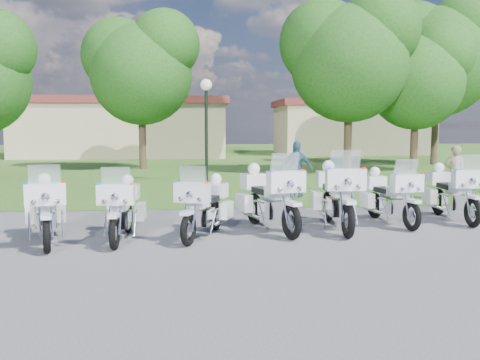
{
  "coord_description": "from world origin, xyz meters",
  "views": [
    {
      "loc": [
        -0.81,
        -10.78,
        2.18
      ],
      "look_at": [
        0.14,
        1.2,
        0.95
      ],
      "focal_mm": 40.0,
      "sensor_mm": 36.0,
      "label": 1
    }
  ],
  "objects": [
    {
      "name": "ground",
      "position": [
        0.0,
        0.0,
        0.0
      ],
      "size": [
        100.0,
        100.0,
        0.0
      ],
      "primitive_type": "plane",
      "color": "#525156",
      "rests_on": "ground"
    },
    {
      "name": "grass_lawn",
      "position": [
        0.0,
        27.0,
        0.0
      ],
      "size": [
        100.0,
        48.0,
        0.01
      ],
      "primitive_type": "cube",
      "color": "#355C1D",
      "rests_on": "ground"
    },
    {
      "name": "motorcycle_0",
      "position": [
        -3.65,
        -0.68,
        0.63
      ],
      "size": [
        1.12,
        2.2,
        1.51
      ],
      "rotation": [
        0.0,
        0.0,
        3.42
      ],
      "color": "black",
      "rests_on": "ground"
    },
    {
      "name": "motorcycle_1",
      "position": [
        -2.26,
        -0.52,
        0.61
      ],
      "size": [
        0.73,
        2.16,
        1.45
      ],
      "rotation": [
        0.0,
        0.0,
        3.12
      ],
      "color": "black",
      "rests_on": "ground"
    },
    {
      "name": "motorcycle_2",
      "position": [
        -0.68,
        -0.38,
        0.61
      ],
      "size": [
        1.18,
        2.06,
        1.45
      ],
      "rotation": [
        0.0,
        0.0,
        2.78
      ],
      "color": "black",
      "rests_on": "ground"
    },
    {
      "name": "motorcycle_3",
      "position": [
        0.65,
        0.16,
        0.69
      ],
      "size": [
        1.28,
        2.39,
        1.66
      ],
      "rotation": [
        0.0,
        0.0,
        3.45
      ],
      "color": "black",
      "rests_on": "ground"
    },
    {
      "name": "motorcycle_4",
      "position": [
        2.11,
        0.26,
        0.71
      ],
      "size": [
        0.86,
        2.53,
        1.7
      ],
      "rotation": [
        0.0,
        0.0,
        3.11
      ],
      "color": "black",
      "rests_on": "ground"
    },
    {
      "name": "motorcycle_5",
      "position": [
        3.45,
        0.73,
        0.62
      ],
      "size": [
        0.95,
        2.19,
        1.48
      ],
      "rotation": [
        0.0,
        0.0,
        3.31
      ],
      "color": "black",
      "rests_on": "ground"
    },
    {
      "name": "motorcycle_6",
      "position": [
        5.06,
        1.06,
        0.65
      ],
      "size": [
        0.76,
        2.32,
        1.56
      ],
      "rotation": [
        0.0,
        0.0,
        3.14
      ],
      "color": "black",
      "rests_on": "ground"
    },
    {
      "name": "lamp_post",
      "position": [
        -0.48,
        9.67,
        2.98
      ],
      "size": [
        0.44,
        0.44,
        3.93
      ],
      "color": "black",
      "rests_on": "ground"
    },
    {
      "name": "tree_1",
      "position": [
        -3.6,
        16.27,
        5.17
      ],
      "size": [
        5.86,
        5.0,
        7.82
      ],
      "color": "#38281C",
      "rests_on": "ground"
    },
    {
      "name": "tree_2",
      "position": [
        6.01,
        13.31,
        5.45
      ],
      "size": [
        6.18,
        5.27,
        8.24
      ],
      "color": "#38281C",
      "rests_on": "ground"
    },
    {
      "name": "tree_3",
      "position": [
        9.57,
        14.33,
        4.64
      ],
      "size": [
        5.26,
        4.49,
        7.01
      ],
      "color": "#38281C",
      "rests_on": "ground"
    },
    {
      "name": "tree_4",
      "position": [
        12.28,
        18.08,
        6.19
      ],
      "size": [
        7.02,
        5.99,
        9.36
      ],
      "color": "#38281C",
      "rests_on": "ground"
    },
    {
      "name": "building_west",
      "position": [
        -6.0,
        28.0,
        2.07
      ],
      "size": [
        14.56,
        8.32,
        4.1
      ],
      "color": "#C1AB8B",
      "rests_on": "ground"
    },
    {
      "name": "building_east",
      "position": [
        11.0,
        30.0,
        2.07
      ],
      "size": [
        11.44,
        7.28,
        4.1
      ],
      "color": "#C1AB8B",
      "rests_on": "ground"
    },
    {
      "name": "bystander_a",
      "position": [
        6.69,
        4.24,
        0.79
      ],
      "size": [
        0.65,
        0.51,
        1.59
      ],
      "primitive_type": "imported",
      "rotation": [
        0.0,
        0.0,
        2.9
      ],
      "color": "gray",
      "rests_on": "ground"
    },
    {
      "name": "bystander_c",
      "position": [
        2.19,
        5.19,
        0.85
      ],
      "size": [
        1.07,
        0.83,
        1.7
      ],
      "primitive_type": "imported",
      "rotation": [
        0.0,
        0.0,
        2.66
      ],
      "color": "#325879",
      "rests_on": "ground"
    }
  ]
}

